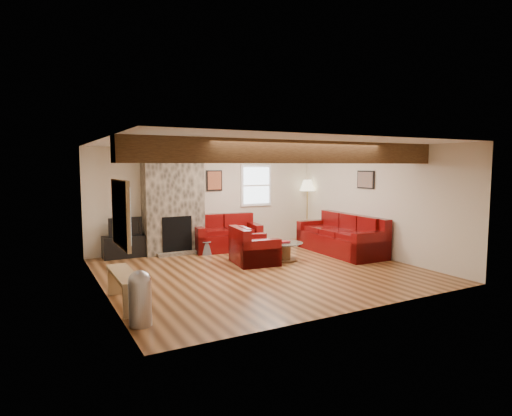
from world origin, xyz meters
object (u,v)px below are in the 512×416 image
(sofa_three, at_px, (340,234))
(television, at_px, (125,226))
(coffee_table, at_px, (284,251))
(floor_lamp, at_px, (307,189))
(tv_cabinet, at_px, (125,246))
(armchair_red, at_px, (254,245))
(loveseat, at_px, (226,233))

(sofa_three, xyz_separation_m, television, (-4.61, 1.95, 0.26))
(sofa_three, relative_size, coffee_table, 2.82)
(coffee_table, relative_size, television, 1.12)
(sofa_three, xyz_separation_m, floor_lamp, (0.32, 1.83, 0.99))
(sofa_three, relative_size, tv_cabinet, 2.36)
(armchair_red, distance_m, floor_lamp, 3.36)
(coffee_table, bearing_deg, floor_lamp, 44.28)
(floor_lamp, bearing_deg, tv_cabinet, 178.64)
(tv_cabinet, relative_size, floor_lamp, 0.59)
(tv_cabinet, bearing_deg, armchair_red, -39.90)
(sofa_three, bearing_deg, television, -111.37)
(loveseat, relative_size, television, 2.19)
(tv_cabinet, bearing_deg, coffee_table, -33.95)
(sofa_three, height_order, loveseat, sofa_three)
(loveseat, height_order, armchair_red, loveseat)
(loveseat, bearing_deg, sofa_three, -28.80)
(sofa_three, height_order, coffee_table, sofa_three)
(floor_lamp, bearing_deg, loveseat, -175.90)
(tv_cabinet, distance_m, television, 0.46)
(loveseat, relative_size, floor_lamp, 0.96)
(coffee_table, distance_m, television, 3.64)
(coffee_table, relative_size, floor_lamp, 0.49)
(loveseat, height_order, coffee_table, loveseat)
(sofa_three, xyz_separation_m, tv_cabinet, (-4.61, 1.95, -0.20))
(loveseat, xyz_separation_m, coffee_table, (0.61, -1.71, -0.23))
(floor_lamp, bearing_deg, television, 178.64)
(sofa_three, relative_size, television, 3.17)
(loveseat, relative_size, armchair_red, 1.68)
(sofa_three, relative_size, floor_lamp, 1.39)
(tv_cabinet, relative_size, television, 1.34)
(loveseat, distance_m, television, 2.41)
(coffee_table, bearing_deg, loveseat, 109.58)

